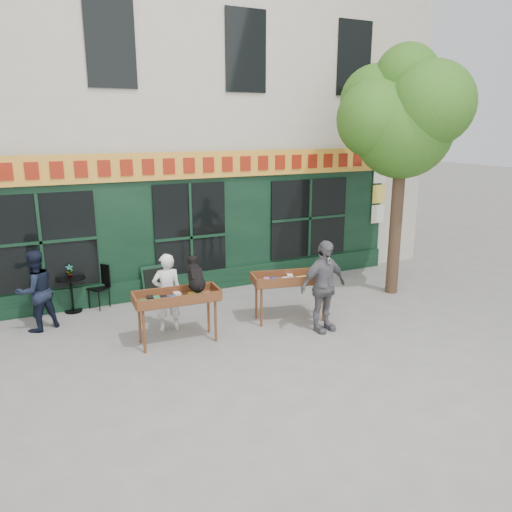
% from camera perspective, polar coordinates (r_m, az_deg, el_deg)
% --- Properties ---
extents(ground, '(80.00, 80.00, 0.00)m').
position_cam_1_polar(ground, '(9.99, -2.98, -8.04)').
color(ground, slate).
rests_on(ground, ground).
extents(building, '(14.00, 7.26, 10.00)m').
position_cam_1_polar(building, '(14.97, -12.60, 18.61)').
color(building, beige).
rests_on(building, ground).
extents(street_tree, '(3.05, 2.90, 5.60)m').
position_cam_1_polar(street_tree, '(11.86, 16.48, 15.30)').
color(street_tree, '#382619').
rests_on(street_tree, ground).
extents(book_cart_center, '(1.53, 0.70, 0.99)m').
position_cam_1_polar(book_cart_center, '(9.11, -9.03, -4.96)').
color(book_cart_center, brown).
rests_on(book_cart_center, ground).
extents(dog, '(0.37, 0.62, 0.60)m').
position_cam_1_polar(dog, '(9.02, -6.93, -1.96)').
color(dog, black).
rests_on(dog, book_cart_center).
extents(woman, '(0.58, 0.40, 1.53)m').
position_cam_1_polar(woman, '(9.72, -10.13, -4.11)').
color(woman, white).
rests_on(woman, ground).
extents(book_cart_right, '(1.60, 0.93, 0.99)m').
position_cam_1_polar(book_cart_right, '(10.07, 3.93, -2.90)').
color(book_cart_right, brown).
rests_on(book_cart_right, ground).
extents(man_right, '(1.10, 0.57, 1.79)m').
position_cam_1_polar(man_right, '(9.59, 7.70, -3.46)').
color(man_right, '#5C5C61').
rests_on(man_right, ground).
extents(bistro_table, '(0.60, 0.60, 0.76)m').
position_cam_1_polar(bistro_table, '(11.25, -20.35, -3.39)').
color(bistro_table, black).
rests_on(bistro_table, ground).
extents(bistro_chair_left, '(0.42, 0.41, 0.95)m').
position_cam_1_polar(bistro_chair_left, '(11.24, -23.60, -3.66)').
color(bistro_chair_left, black).
rests_on(bistro_chair_left, ground).
extents(bistro_chair_right, '(0.51, 0.51, 0.95)m').
position_cam_1_polar(bistro_chair_right, '(11.36, -17.27, -2.89)').
color(bistro_chair_right, black).
rests_on(bistro_chair_right, ground).
extents(potted_plant, '(0.16, 0.11, 0.28)m').
position_cam_1_polar(potted_plant, '(11.15, -20.52, -1.63)').
color(potted_plant, gray).
rests_on(potted_plant, bistro_table).
extents(man_left, '(0.96, 0.88, 1.59)m').
position_cam_1_polar(man_left, '(10.45, -23.88, -3.66)').
color(man_left, black).
rests_on(man_left, ground).
extents(chalkboard, '(0.58, 0.25, 0.79)m').
position_cam_1_polar(chalkboard, '(11.55, -11.50, -3.05)').
color(chalkboard, black).
rests_on(chalkboard, ground).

